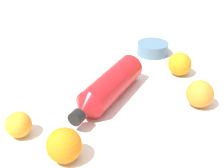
{
  "coord_description": "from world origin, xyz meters",
  "views": [
    {
      "loc": [
        0.65,
        0.38,
        0.5
      ],
      "look_at": [
        -0.01,
        -0.05,
        0.04
      ],
      "focal_mm": 52.09,
      "sensor_mm": 36.0,
      "label": 1
    }
  ],
  "objects": [
    {
      "name": "orange_1",
      "position": [
        -0.1,
        0.18,
        0.04
      ],
      "size": [
        0.07,
        0.07,
        0.07
      ],
      "primitive_type": "sphere",
      "color": "orange",
      "rests_on": "ground_plane"
    },
    {
      "name": "ceramic_bowl",
      "position": [
        -0.33,
        -0.08,
        0.02
      ],
      "size": [
        0.11,
        0.11,
        0.04
      ],
      "primitive_type": "cylinder",
      "color": "slate",
      "rests_on": "ground_plane"
    },
    {
      "name": "water_bottle",
      "position": [
        0.01,
        -0.04,
        0.04
      ],
      "size": [
        0.32,
        0.1,
        0.08
      ],
      "rotation": [
        0.0,
        0.0,
        0.09
      ],
      "color": "red",
      "rests_on": "ground_plane"
    },
    {
      "name": "orange_0",
      "position": [
        0.26,
        0.01,
        0.04
      ],
      "size": [
        0.08,
        0.08,
        0.08
      ],
      "primitive_type": "sphere",
      "color": "orange",
      "rests_on": "ground_plane"
    },
    {
      "name": "orange_3",
      "position": [
        -0.24,
        0.06,
        0.04
      ],
      "size": [
        0.07,
        0.07,
        0.07
      ],
      "primitive_type": "sphere",
      "color": "orange",
      "rests_on": "ground_plane"
    },
    {
      "name": "ground_plane",
      "position": [
        0.0,
        0.0,
        0.0
      ],
      "size": [
        2.4,
        2.4,
        0.0
      ],
      "primitive_type": "plane",
      "color": "silver"
    },
    {
      "name": "orange_2",
      "position": [
        0.26,
        -0.13,
        0.03
      ],
      "size": [
        0.06,
        0.06,
        0.06
      ],
      "primitive_type": "sphere",
      "color": "orange",
      "rests_on": "ground_plane"
    }
  ]
}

